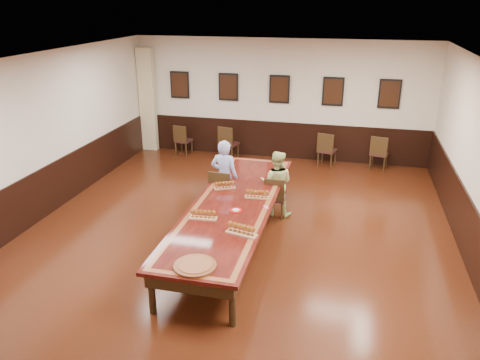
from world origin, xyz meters
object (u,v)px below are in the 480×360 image
(chair_man, at_px, (223,192))
(person_woman, at_px, (276,184))
(chair_woman, at_px, (275,196))
(conference_table, at_px, (233,210))
(person_man, at_px, (224,177))
(spare_chair_a, at_px, (183,139))
(spare_chair_d, at_px, (379,152))
(spare_chair_b, at_px, (229,143))
(spare_chair_c, at_px, (327,149))
(carved_platter, at_px, (195,266))

(chair_man, relative_size, person_woman, 0.71)
(chair_woman, bearing_deg, chair_man, 5.87)
(conference_table, bearing_deg, person_man, 112.54)
(spare_chair_a, relative_size, spare_chair_d, 0.95)
(spare_chair_d, bearing_deg, spare_chair_b, 14.20)
(person_man, bearing_deg, spare_chair_d, -128.51)
(chair_woman, distance_m, spare_chair_c, 3.44)
(spare_chair_b, bearing_deg, spare_chair_c, -164.57)
(spare_chair_d, distance_m, carved_platter, 7.28)
(chair_woman, distance_m, spare_chair_a, 4.66)
(spare_chair_d, relative_size, person_woman, 0.68)
(spare_chair_a, distance_m, person_woman, 4.59)
(person_woman, distance_m, conference_table, 1.40)
(spare_chair_d, bearing_deg, conference_table, 71.94)
(chair_man, height_order, spare_chair_d, chair_man)
(person_woman, bearing_deg, carved_platter, 80.71)
(chair_man, height_order, carved_platter, chair_man)
(chair_woman, height_order, conference_table, chair_woman)
(chair_man, height_order, person_woman, person_woman)
(spare_chair_d, bearing_deg, chair_woman, 70.22)
(person_man, height_order, person_woman, person_man)
(spare_chair_b, bearing_deg, carved_platter, 114.74)
(spare_chair_c, relative_size, person_woman, 0.68)
(person_woman, xyz_separation_m, carved_platter, (-0.54, -3.47, 0.09))
(chair_woman, bearing_deg, person_woman, -90.00)
(person_man, bearing_deg, spare_chair_a, -53.29)
(person_man, xyz_separation_m, person_woman, (1.05, 0.11, -0.09))
(spare_chair_d, xyz_separation_m, person_man, (-3.18, -3.40, 0.31))
(chair_man, xyz_separation_m, spare_chair_b, (-0.77, 3.38, -0.01))
(spare_chair_c, distance_m, person_woman, 3.36)
(spare_chair_a, xyz_separation_m, person_woman, (3.19, -3.30, 0.24))
(spare_chair_c, distance_m, spare_chair_d, 1.32)
(spare_chair_c, bearing_deg, spare_chair_d, -163.42)
(conference_table, bearing_deg, person_woman, 66.43)
(person_woman, bearing_deg, spare_chair_c, -104.52)
(chair_man, distance_m, spare_chair_c, 3.93)
(spare_chair_c, bearing_deg, person_woman, 90.49)
(person_woman, bearing_deg, spare_chair_b, -60.47)
(spare_chair_d, relative_size, person_man, 0.59)
(spare_chair_a, distance_m, person_man, 4.04)
(chair_woman, height_order, spare_chair_a, same)
(spare_chair_b, xyz_separation_m, spare_chair_d, (3.96, 0.13, -0.02))
(spare_chair_a, distance_m, spare_chair_d, 5.32)
(spare_chair_a, bearing_deg, person_man, 131.60)
(chair_woman, xyz_separation_m, spare_chair_a, (-3.19, 3.39, 0.00))
(chair_man, bearing_deg, person_woman, -164.23)
(spare_chair_a, bearing_deg, chair_woman, 142.72)
(chair_man, xyz_separation_m, chair_woman, (1.06, 0.12, -0.05))
(person_man, relative_size, person_woman, 1.14)
(carved_platter, bearing_deg, spare_chair_b, 101.01)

